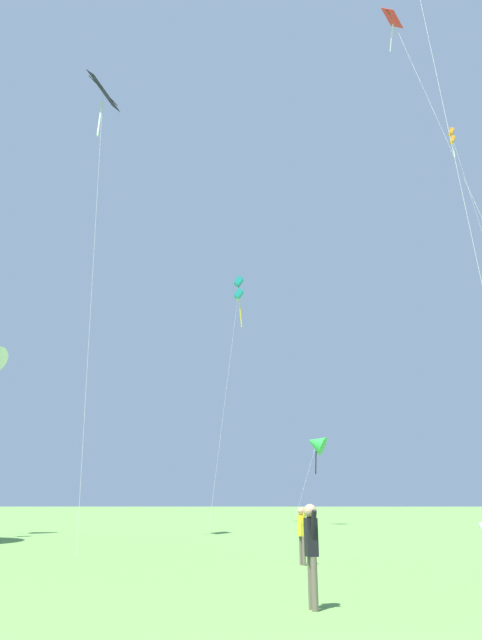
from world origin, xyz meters
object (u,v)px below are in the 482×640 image
object	(u,v)px
kite_green_small	(316,443)
kite_orange_box	(453,140)
kite_teal_box	(239,289)
person_in_red_shirt	(302,530)
person_foreground_watcher	(311,545)
kite_black_large	(102,103)
kite_red_high	(399,38)

from	to	relation	value
kite_green_small	kite_orange_box	xyz separation A→B (m)	(10.88, -8.73, 22.84)
kite_orange_box	kite_teal_box	size ratio (longest dim) A/B	1.39
kite_green_small	person_in_red_shirt	distance (m)	29.61
kite_teal_box	person_foreground_watcher	distance (m)	42.20
kite_black_large	person_in_red_shirt	world-z (taller)	kite_black_large
kite_teal_box	person_foreground_watcher	xyz separation A→B (m)	(1.93, -37.41, -19.43)
person_in_red_shirt	kite_orange_box	bearing A→B (deg)	53.60
kite_green_small	person_foreground_watcher	bearing A→B (deg)	-97.04
kite_black_large	kite_teal_box	bearing A→B (deg)	71.96
person_in_red_shirt	person_foreground_watcher	world-z (taller)	person_foreground_watcher
kite_orange_box	kite_teal_box	distance (m)	21.86
kite_black_large	kite_teal_box	world-z (taller)	kite_black_large
kite_green_small	person_foreground_watcher	distance (m)	36.54
kite_orange_box	kite_red_high	bearing A→B (deg)	-122.12
kite_teal_box	person_in_red_shirt	xyz separation A→B (m)	(2.40, -30.38, -19.50)
kite_black_large	person_foreground_watcher	bearing A→B (deg)	-58.49
kite_red_high	person_foreground_watcher	distance (m)	31.55
kite_green_small	kite_black_large	bearing A→B (deg)	-123.22
kite_green_small	person_foreground_watcher	world-z (taller)	kite_green_small
kite_green_small	person_in_red_shirt	bearing A→B (deg)	-97.81
kite_orange_box	kite_red_high	size ratio (longest dim) A/B	1.01
kite_black_large	person_in_red_shirt	xyz separation A→B (m)	(9.69, -8.01, -22.02)
kite_teal_box	kite_green_small	bearing A→B (deg)	-13.49
kite_black_large	kite_red_high	size ratio (longest dim) A/B	0.83
kite_orange_box	person_foreground_watcher	distance (m)	41.97
person_foreground_watcher	kite_black_large	bearing A→B (deg)	121.51
kite_black_large	kite_red_high	bearing A→B (deg)	0.65
kite_black_large	person_in_red_shirt	size ratio (longest dim) A/B	15.53
person_in_red_shirt	kite_teal_box	bearing A→B (deg)	94.53
kite_green_small	kite_teal_box	size ratio (longest dim) A/B	0.34
kite_red_high	person_in_red_shirt	size ratio (longest dim) A/B	18.61
kite_green_small	kite_red_high	bearing A→B (deg)	-80.67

